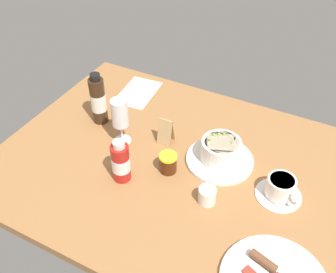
{
  "coord_description": "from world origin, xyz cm",
  "views": [
    {
      "loc": [
        -38.21,
        77.26,
        85.42
      ],
      "look_at": [
        4.52,
        -4.89,
        5.35
      ],
      "focal_mm": 41.11,
      "sensor_mm": 36.0,
      "label": 1
    }
  ],
  "objects_px": {
    "sauce_bottle_brown": "(98,100)",
    "coffee_cup": "(280,189)",
    "creamer_jug": "(207,195)",
    "jam_jar": "(167,163)",
    "cutlery_setting": "(137,92)",
    "menu_card": "(166,131)",
    "sauce_bottle_red": "(121,162)",
    "wine_glass": "(120,115)",
    "porridge_bowl": "(221,153)"
  },
  "relations": [
    {
      "from": "coffee_cup",
      "to": "jam_jar",
      "type": "height_order",
      "value": "coffee_cup"
    },
    {
      "from": "wine_glass",
      "to": "jam_jar",
      "type": "distance_m",
      "value": 0.22
    },
    {
      "from": "cutlery_setting",
      "to": "creamer_jug",
      "type": "bearing_deg",
      "value": 140.42
    },
    {
      "from": "porridge_bowl",
      "to": "sauce_bottle_red",
      "type": "distance_m",
      "value": 0.31
    },
    {
      "from": "porridge_bowl",
      "to": "menu_card",
      "type": "xyz_separation_m",
      "value": [
        0.2,
        -0.01,
        0.01
      ]
    },
    {
      "from": "sauce_bottle_brown",
      "to": "menu_card",
      "type": "relative_size",
      "value": 2.09
    },
    {
      "from": "porridge_bowl",
      "to": "cutlery_setting",
      "type": "bearing_deg",
      "value": -25.96
    },
    {
      "from": "coffee_cup",
      "to": "sauce_bottle_red",
      "type": "bearing_deg",
      "value": 18.49
    },
    {
      "from": "cutlery_setting",
      "to": "wine_glass",
      "type": "height_order",
      "value": "wine_glass"
    },
    {
      "from": "creamer_jug",
      "to": "jam_jar",
      "type": "distance_m",
      "value": 0.17
    },
    {
      "from": "menu_card",
      "to": "porridge_bowl",
      "type": "bearing_deg",
      "value": 177.71
    },
    {
      "from": "porridge_bowl",
      "to": "cutlery_setting",
      "type": "height_order",
      "value": "porridge_bowl"
    },
    {
      "from": "wine_glass",
      "to": "sauce_bottle_brown",
      "type": "distance_m",
      "value": 0.14
    },
    {
      "from": "sauce_bottle_brown",
      "to": "coffee_cup",
      "type": "bearing_deg",
      "value": 175.33
    },
    {
      "from": "porridge_bowl",
      "to": "menu_card",
      "type": "relative_size",
      "value": 2.32
    },
    {
      "from": "sauce_bottle_brown",
      "to": "wine_glass",
      "type": "bearing_deg",
      "value": 155.87
    },
    {
      "from": "cutlery_setting",
      "to": "creamer_jug",
      "type": "distance_m",
      "value": 0.59
    },
    {
      "from": "creamer_jug",
      "to": "wine_glass",
      "type": "distance_m",
      "value": 0.38
    },
    {
      "from": "wine_glass",
      "to": "jam_jar",
      "type": "relative_size",
      "value": 2.61
    },
    {
      "from": "creamer_jug",
      "to": "sauce_bottle_red",
      "type": "height_order",
      "value": "sauce_bottle_red"
    },
    {
      "from": "cutlery_setting",
      "to": "menu_card",
      "type": "relative_size",
      "value": 2.27
    },
    {
      "from": "cutlery_setting",
      "to": "wine_glass",
      "type": "xyz_separation_m",
      "value": [
        -0.1,
        0.26,
        0.11
      ]
    },
    {
      "from": "porridge_bowl",
      "to": "sauce_bottle_red",
      "type": "xyz_separation_m",
      "value": [
        0.23,
        0.2,
        0.03
      ]
    },
    {
      "from": "coffee_cup",
      "to": "jam_jar",
      "type": "bearing_deg",
      "value": 9.56
    },
    {
      "from": "creamer_jug",
      "to": "porridge_bowl",
      "type": "bearing_deg",
      "value": -80.95
    },
    {
      "from": "creamer_jug",
      "to": "cutlery_setting",
      "type": "bearing_deg",
      "value": -39.58
    },
    {
      "from": "cutlery_setting",
      "to": "jam_jar",
      "type": "height_order",
      "value": "jam_jar"
    },
    {
      "from": "sauce_bottle_brown",
      "to": "menu_card",
      "type": "bearing_deg",
      "value": -178.28
    },
    {
      "from": "cutlery_setting",
      "to": "sauce_bottle_brown",
      "type": "distance_m",
      "value": 0.23
    },
    {
      "from": "cutlery_setting",
      "to": "sauce_bottle_brown",
      "type": "height_order",
      "value": "sauce_bottle_brown"
    },
    {
      "from": "cutlery_setting",
      "to": "coffee_cup",
      "type": "height_order",
      "value": "coffee_cup"
    },
    {
      "from": "creamer_jug",
      "to": "sauce_bottle_brown",
      "type": "relative_size",
      "value": 0.31
    },
    {
      "from": "cutlery_setting",
      "to": "menu_card",
      "type": "height_order",
      "value": "menu_card"
    },
    {
      "from": "wine_glass",
      "to": "jam_jar",
      "type": "xyz_separation_m",
      "value": [
        -0.2,
        0.05,
        -0.08
      ]
    },
    {
      "from": "jam_jar",
      "to": "creamer_jug",
      "type": "bearing_deg",
      "value": 159.67
    },
    {
      "from": "porridge_bowl",
      "to": "cutlery_setting",
      "type": "distance_m",
      "value": 0.48
    },
    {
      "from": "menu_card",
      "to": "jam_jar",
      "type": "bearing_deg",
      "value": 119.58
    },
    {
      "from": "wine_glass",
      "to": "sauce_bottle_red",
      "type": "xyz_separation_m",
      "value": [
        -0.09,
        0.14,
        -0.04
      ]
    },
    {
      "from": "wine_glass",
      "to": "sauce_bottle_brown",
      "type": "height_order",
      "value": "sauce_bottle_brown"
    },
    {
      "from": "sauce_bottle_red",
      "to": "creamer_jug",
      "type": "bearing_deg",
      "value": -172.77
    },
    {
      "from": "coffee_cup",
      "to": "sauce_bottle_brown",
      "type": "relative_size",
      "value": 0.69
    },
    {
      "from": "creamer_jug",
      "to": "wine_glass",
      "type": "xyz_separation_m",
      "value": [
        0.35,
        -0.11,
        0.08
      ]
    },
    {
      "from": "coffee_cup",
      "to": "creamer_jug",
      "type": "bearing_deg",
      "value": 32.7
    },
    {
      "from": "sauce_bottle_red",
      "to": "menu_card",
      "type": "distance_m",
      "value": 0.21
    },
    {
      "from": "sauce_bottle_red",
      "to": "menu_card",
      "type": "bearing_deg",
      "value": -100.85
    },
    {
      "from": "coffee_cup",
      "to": "creamer_jug",
      "type": "xyz_separation_m",
      "value": [
        0.18,
        0.11,
        -0.01
      ]
    },
    {
      "from": "creamer_jug",
      "to": "wine_glass",
      "type": "bearing_deg",
      "value": -17.34
    },
    {
      "from": "coffee_cup",
      "to": "menu_card",
      "type": "distance_m",
      "value": 0.4
    },
    {
      "from": "sauce_bottle_brown",
      "to": "jam_jar",
      "type": "bearing_deg",
      "value": 161.35
    },
    {
      "from": "cutlery_setting",
      "to": "jam_jar",
      "type": "distance_m",
      "value": 0.44
    }
  ]
}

